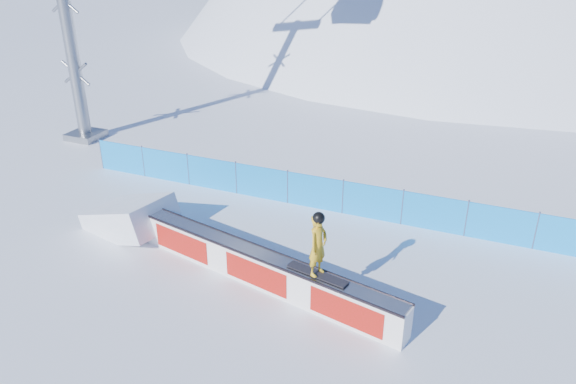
% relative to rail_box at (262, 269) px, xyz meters
% --- Properties ---
extents(ground, '(160.00, 160.00, 0.00)m').
position_rel_rail_box_xyz_m(ground, '(1.74, 0.33, -0.50)').
color(ground, white).
rests_on(ground, ground).
extents(snow_hill, '(64.00, 64.00, 64.00)m').
position_rel_rail_box_xyz_m(snow_hill, '(1.74, 42.33, -18.50)').
color(snow_hill, white).
rests_on(snow_hill, ground).
extents(safety_fence, '(22.05, 0.05, 1.30)m').
position_rel_rail_box_xyz_m(safety_fence, '(1.74, 4.83, 0.10)').
color(safety_fence, '#0B8AEA').
rests_on(safety_fence, ground).
extents(rail_box, '(8.36, 2.43, 1.01)m').
position_rel_rail_box_xyz_m(rail_box, '(0.00, 0.00, 0.00)').
color(rail_box, white).
rests_on(rail_box, ground).
extents(snow_ramp, '(3.24, 2.41, 1.81)m').
position_rel_rail_box_xyz_m(snow_ramp, '(-5.14, 1.16, -0.50)').
color(snow_ramp, white).
rests_on(snow_ramp, ground).
extents(snowboarder, '(1.69, 0.67, 1.74)m').
position_rel_rail_box_xyz_m(snowboarder, '(1.70, -0.38, 1.37)').
color(snowboarder, black).
rests_on(snowboarder, rail_box).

